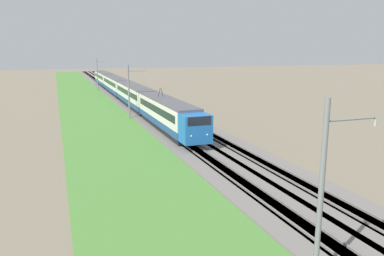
# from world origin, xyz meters

# --- Properties ---
(ballast_main) EXTENTS (240.00, 4.40, 0.30)m
(ballast_main) POSITION_xyz_m (50.00, 0.00, 0.15)
(ballast_main) COLOR slate
(ballast_main) RESTS_ON ground
(ballast_adjacent) EXTENTS (240.00, 4.40, 0.30)m
(ballast_adjacent) POSITION_xyz_m (50.00, -3.86, 0.15)
(ballast_adjacent) COLOR slate
(ballast_adjacent) RESTS_ON ground
(track_main) EXTENTS (240.00, 1.57, 0.45)m
(track_main) POSITION_xyz_m (50.00, 0.00, 0.16)
(track_main) COLOR #4C4238
(track_main) RESTS_ON ground
(track_adjacent) EXTENTS (240.00, 1.57, 0.45)m
(track_adjacent) POSITION_xyz_m (50.00, -3.86, 0.16)
(track_adjacent) COLOR #4C4238
(track_adjacent) RESTS_ON ground
(grass_verge) EXTENTS (240.00, 13.07, 0.12)m
(grass_verge) POSITION_xyz_m (50.00, 5.33, 0.06)
(grass_verge) COLOR #4C8438
(grass_verge) RESTS_ON ground
(passenger_train) EXTENTS (79.40, 2.88, 5.04)m
(passenger_train) POSITION_xyz_m (66.83, 0.00, 2.36)
(passenger_train) COLOR blue
(passenger_train) RESTS_ON ground
(catenary_mast_near) EXTENTS (0.22, 2.56, 7.88)m
(catenary_mast_near) POSITION_xyz_m (6.86, 2.55, 4.08)
(catenary_mast_near) COLOR slate
(catenary_mast_near) RESTS_ON ground
(catenary_mast_mid) EXTENTS (0.22, 2.56, 7.65)m
(catenary_mast_mid) POSITION_xyz_m (47.54, 2.54, 3.96)
(catenary_mast_mid) COLOR slate
(catenary_mast_mid) RESTS_ON ground
(catenary_mast_far) EXTENTS (0.22, 2.56, 7.73)m
(catenary_mast_far) POSITION_xyz_m (88.22, 2.54, 4.00)
(catenary_mast_far) COLOR slate
(catenary_mast_far) RESTS_ON ground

